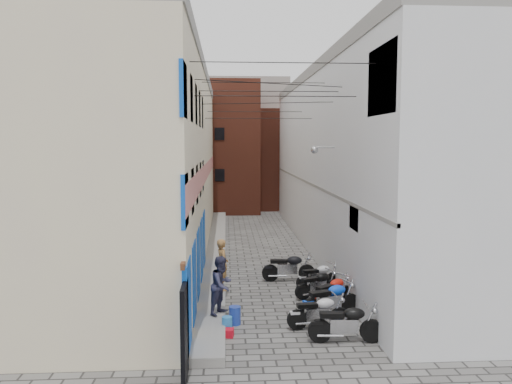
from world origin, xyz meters
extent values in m
plane|color=#54514F|center=(0.00, 0.00, 0.00)|extent=(90.00, 90.00, 0.00)
cube|color=gray|center=(-2.05, 13.00, 0.12)|extent=(0.90, 26.00, 0.25)
cube|color=beige|center=(-5.00, 13.00, 4.25)|extent=(5.00, 26.00, 8.50)
cube|color=tan|center=(-2.54, 13.00, 4.00)|extent=(0.10, 26.00, 0.80)
cube|color=#0C4AB8|center=(-2.53, 4.90, 1.30)|extent=(0.12, 10.20, 2.40)
cube|color=#0C4AB8|center=(-2.55, 4.90, 5.30)|extent=(0.10, 10.20, 4.00)
cube|color=gray|center=(-5.00, 13.00, 8.75)|extent=(5.10, 26.00, 0.50)
cube|color=black|center=(-2.52, -0.40, 1.10)|extent=(0.10, 1.20, 2.20)
cube|color=silver|center=(5.00, 13.00, 4.25)|extent=(5.00, 26.00, 8.50)
cube|color=#0C4AB8|center=(2.55, 1.50, 7.00)|extent=(0.10, 2.40, 1.80)
cube|color=white|center=(2.56, 4.00, 3.00)|extent=(0.08, 1.00, 0.70)
cylinder|color=#B2B2B7|center=(2.15, 7.00, 5.20)|extent=(0.80, 0.06, 0.06)
sphere|color=#B2B2B7|center=(1.75, 7.00, 5.10)|extent=(0.28, 0.28, 0.28)
cube|color=gray|center=(5.00, 13.00, 8.75)|extent=(5.10, 26.00, 0.50)
cube|color=gray|center=(2.54, 13.00, 3.40)|extent=(0.10, 26.00, 0.12)
cube|color=brown|center=(-2.00, 28.00, 5.00)|extent=(6.00, 6.00, 10.00)
cube|color=brown|center=(3.00, 30.00, 4.00)|extent=(5.00, 6.00, 8.00)
cube|color=gray|center=(0.00, 34.00, 5.50)|extent=(8.00, 5.00, 11.00)
cube|color=black|center=(0.00, 25.20, 1.20)|extent=(2.00, 0.30, 2.40)
cylinder|color=black|center=(0.00, 2.00, 7.50)|extent=(5.20, 0.02, 0.02)
cylinder|color=black|center=(0.00, 4.00, 6.80)|extent=(5.20, 0.02, 0.02)
cylinder|color=black|center=(0.00, 6.50, 7.20)|extent=(5.20, 0.02, 0.02)
cylinder|color=black|center=(0.00, 9.00, 7.80)|extent=(5.20, 0.02, 0.02)
cylinder|color=black|center=(0.00, 12.00, 6.50)|extent=(5.20, 0.02, 0.02)
cylinder|color=black|center=(0.00, 15.00, 7.00)|extent=(5.20, 0.02, 0.02)
cylinder|color=black|center=(0.00, 5.00, 7.30)|extent=(5.65, 2.07, 0.02)
cylinder|color=black|center=(0.00, 8.00, 6.90)|extent=(5.80, 1.58, 0.02)
imported|color=#A06F3A|center=(-1.70, 5.58, 1.15)|extent=(0.59, 0.75, 1.79)
imported|color=#32324B|center=(-1.70, 3.14, 1.13)|extent=(1.03, 1.08, 1.75)
cylinder|color=#287CC9|center=(-1.55, 2.23, 0.23)|extent=(0.37, 0.37, 0.46)
cylinder|color=#203AA4|center=(-1.32, 2.86, 0.27)|extent=(0.36, 0.36, 0.54)
cube|color=red|center=(-1.55, 1.93, 0.11)|extent=(0.39, 0.31, 0.22)
camera|label=1|loc=(-1.56, -11.48, 5.38)|focal=35.00mm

